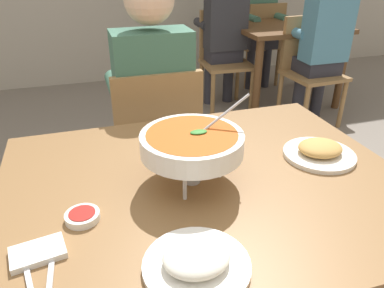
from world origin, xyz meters
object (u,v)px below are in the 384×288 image
Objects in this scene: sauce_dish at (82,216)px; chair_diner_main at (156,142)px; diner_main at (152,96)px; dining_table_far at (285,40)px; rice_plate at (197,261)px; patron_bg_left at (258,18)px; chair_bg_middle at (308,64)px; dining_table_main at (206,208)px; appetizer_plate at (320,151)px; patron_bg_right at (224,29)px; curry_bowl at (192,144)px; chair_bg_right at (224,54)px; patron_bg_middle at (323,38)px; chair_bg_left at (261,40)px.

chair_diner_main is at bearing 66.51° from sauce_dish.
dining_table_far is at bearing 42.67° from diner_main.
patron_bg_left is (1.72, 3.15, -0.03)m from rice_plate.
dining_table_main is at bearing -130.97° from chair_bg_middle.
sauce_dish is (-0.78, -0.10, -0.01)m from appetizer_plate.
diner_main is at bearing 83.02° from rice_plate.
appetizer_plate is at bearing -104.06° from patron_bg_right.
appetizer_plate is at bearing -123.03° from chair_bg_middle.
chair_diner_main reaches higher than appetizer_plate.
chair_diner_main is 0.96m from sauce_dish.
dining_table_far is at bearing 86.55° from chair_bg_middle.
rice_plate is at bearing -46.76° from sauce_dish.
curry_bowl is at bearing -125.96° from dining_table_far.
patron_bg_right reaches higher than curry_bowl.
chair_bg_right is (-0.60, 0.08, -0.11)m from dining_table_far.
diner_main reaches higher than dining_table_far.
chair_bg_right is at bearing 57.07° from diner_main.
patron_bg_right is (0.58, 2.33, -0.03)m from appetizer_plate.
diner_main is at bearing -137.33° from dining_table_far.
patron_bg_right reaches higher than chair_bg_middle.
diner_main is at bearing 90.00° from chair_diner_main.
diner_main and patron_bg_left have the same top height.
patron_bg_middle is at bearing -45.90° from chair_bg_right.
sauce_dish is at bearing -119.45° from chair_bg_right.
dining_table_main is 0.81m from diner_main.
rice_plate and appetizer_plate have the same top height.
diner_main is 1.85m from patron_bg_right.
diner_main reaches higher than chair_bg_right.
sauce_dish is 2.80m from patron_bg_right.
appetizer_plate is at bearing 7.59° from sauce_dish.
rice_plate is at bearing -105.71° from curry_bowl.
dining_table_main is at bearing -9.80° from curry_bowl.
patron_bg_left is at bearing 93.31° from dining_table_far.
patron_bg_left is at bearing 56.12° from sauce_dish.
chair_bg_right is 0.77m from patron_bg_left.
patron_bg_middle is at bearing -88.75° from dining_table_far.
chair_diner_main is 0.69× the size of diner_main.
chair_diner_main and chair_bg_middle have the same top height.
patron_bg_left is (1.62, 2.81, -0.14)m from curry_bowl.
chair_bg_middle is at bearing -93.03° from chair_bg_left.
sauce_dish is 0.10× the size of chair_bg_right.
appetizer_plate is (0.41, -0.75, 0.27)m from chair_diner_main.
dining_table_main is at bearing 66.99° from rice_plate.
dining_table_far is (1.61, 1.52, 0.11)m from chair_diner_main.
curry_bowl is at bearing -177.82° from appetizer_plate.
dining_table_main is 2.80m from dining_table_far.
dining_table_far is at bearing -7.15° from chair_bg_right.
chair_diner_main is at bearing -127.58° from patron_bg_left.
diner_main is 14.56× the size of sauce_dish.
chair_bg_right is at bearing 66.87° from dining_table_main.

